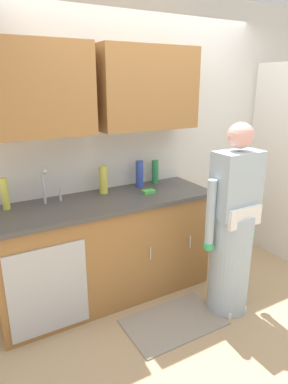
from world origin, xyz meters
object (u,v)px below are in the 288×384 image
at_px(bottle_water_short, 155,172).
at_px(sponge, 148,192).
at_px(person_at_sink, 232,236).
at_px(bottle_dish_liquid, 5,194).
at_px(bottle_cleaner_spray, 140,174).
at_px(bottle_soap, 103,180).
at_px(sink, 55,209).

relative_size(bottle_water_short, sponge, 2.09).
xyz_separation_m(bottle_water_short, sponge, (-0.23, -0.26, -0.10)).
height_order(person_at_sink, bottle_dish_liquid, person_at_sink).
distance_m(bottle_cleaner_spray, bottle_water_short, 0.20).
height_order(bottle_cleaner_spray, sponge, bottle_cleaner_spray).
bearing_deg(bottle_cleaner_spray, bottle_dish_liquid, -179.27).
xyz_separation_m(bottle_cleaner_spray, bottle_soap, (-0.38, -0.02, -0.00)).
bearing_deg(sponge, bottle_soap, 150.19).
xyz_separation_m(sink, bottle_cleaner_spray, (0.88, 0.18, 0.14)).
height_order(sink, bottle_soap, sink).
bearing_deg(bottle_cleaner_spray, bottle_soap, -177.14).
relative_size(person_at_sink, bottle_soap, 6.43).
distance_m(bottle_soap, bottle_water_short, 0.58).
height_order(sink, bottle_dish_liquid, sink).
xyz_separation_m(bottle_dish_liquid, bottle_water_short, (1.41, 0.05, -0.01)).
xyz_separation_m(person_at_sink, sponge, (-0.41, 0.67, 0.26)).
bearing_deg(sink, bottle_water_short, 11.11).
bearing_deg(bottle_cleaner_spray, bottle_water_short, 10.20).
bearing_deg(sponge, sink, 176.90).
xyz_separation_m(person_at_sink, bottle_soap, (-0.76, 0.87, 0.37)).
bearing_deg(sponge, bottle_water_short, 48.64).
bearing_deg(sink, person_at_sink, -29.55).
bearing_deg(sponge, bottle_dish_liquid, 170.17).
xyz_separation_m(bottle_dish_liquid, bottle_soap, (0.83, -0.00, -0.00)).
distance_m(bottle_dish_liquid, bottle_water_short, 1.41).
height_order(person_at_sink, bottle_cleaner_spray, person_at_sink).
height_order(bottle_soap, sponge, bottle_soap).
bearing_deg(bottle_cleaner_spray, sponge, -97.54).
height_order(person_at_sink, bottle_water_short, person_at_sink).
relative_size(sink, person_at_sink, 0.31).
relative_size(bottle_dish_liquid, bottle_water_short, 1.11).
relative_size(sink, bottle_soap, 1.98).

